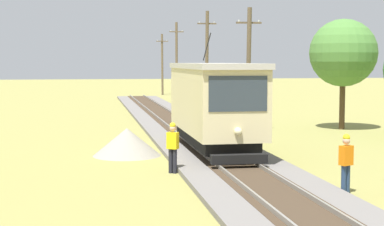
% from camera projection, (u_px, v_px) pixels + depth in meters
% --- Properties ---
extents(red_tram, '(2.60, 8.54, 4.79)m').
position_uv_depth(red_tram, '(214.00, 103.00, 24.96)').
color(red_tram, beige).
rests_on(red_tram, rail_right).
extents(utility_pole_mid, '(1.40, 0.57, 6.79)m').
position_uv_depth(utility_pole_mid, '(248.00, 69.00, 32.59)').
color(utility_pole_mid, brown).
rests_on(utility_pole_mid, ground).
extents(utility_pole_far, '(1.40, 0.59, 7.55)m').
position_uv_depth(utility_pole_far, '(207.00, 62.00, 43.97)').
color(utility_pole_far, brown).
rests_on(utility_pole_far, ground).
extents(utility_pole_distant, '(1.40, 0.36, 7.72)m').
position_uv_depth(utility_pole_distant, '(177.00, 61.00, 58.94)').
color(utility_pole_distant, brown).
rests_on(utility_pole_distant, ground).
extents(utility_pole_horizon, '(1.40, 0.59, 7.11)m').
position_uv_depth(utility_pole_horizon, '(162.00, 64.00, 70.33)').
color(utility_pole_horizon, brown).
rests_on(utility_pole_horizon, ground).
extents(gravel_pile, '(2.82, 2.82, 1.15)m').
position_uv_depth(gravel_pile, '(127.00, 142.00, 24.90)').
color(gravel_pile, gray).
rests_on(gravel_pile, ground).
extents(track_worker, '(0.44, 0.37, 1.78)m').
position_uv_depth(track_worker, '(346.00, 161.00, 17.63)').
color(track_worker, navy).
rests_on(track_worker, ground).
extents(second_worker, '(0.45, 0.41, 1.78)m').
position_uv_depth(second_worker, '(173.00, 145.00, 20.94)').
color(second_worker, black).
rests_on(second_worker, ground).
extents(tree_right_far, '(3.86, 3.86, 6.31)m').
position_uv_depth(tree_right_far, '(343.00, 53.00, 34.28)').
color(tree_right_far, '#4C3823').
rests_on(tree_right_far, ground).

